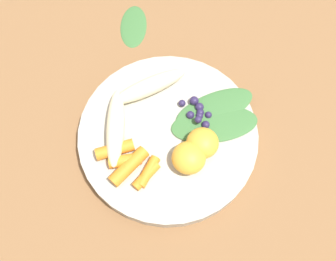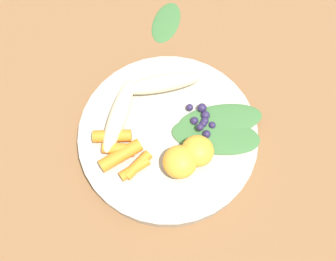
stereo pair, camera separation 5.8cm
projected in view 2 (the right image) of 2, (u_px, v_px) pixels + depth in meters
name	position (u px, v px, depth m)	size (l,w,h in m)	color
ground_plane	(168.00, 139.00, 0.61)	(2.40, 2.40, 0.00)	brown
bowl	(168.00, 136.00, 0.60)	(0.27, 0.27, 0.03)	#B2AD9E
banana_peeled_left	(119.00, 115.00, 0.58)	(0.12, 0.03, 0.03)	beige
banana_peeled_right	(162.00, 84.00, 0.60)	(0.12, 0.03, 0.03)	beige
orange_segment_near	(197.00, 152.00, 0.56)	(0.05, 0.05, 0.04)	#F4A833
orange_segment_far	(180.00, 162.00, 0.55)	(0.05, 0.05, 0.04)	#F4A833
carrot_front	(112.00, 136.00, 0.57)	(0.02, 0.02, 0.06)	orange
carrot_mid_left	(119.00, 149.00, 0.57)	(0.02, 0.02, 0.05)	orange
carrot_mid_right	(121.00, 155.00, 0.56)	(0.02, 0.02, 0.06)	orange
carrot_rear	(133.00, 167.00, 0.56)	(0.01, 0.01, 0.05)	orange
carrot_small	(140.00, 167.00, 0.56)	(0.01, 0.01, 0.05)	orange
blueberry_pile	(202.00, 119.00, 0.59)	(0.04, 0.05, 0.02)	#2D234C
coconut_shred_patch	(219.00, 124.00, 0.59)	(0.04, 0.04, 0.00)	white
kale_leaf_left	(216.00, 136.00, 0.58)	(0.13, 0.06, 0.01)	#3D7038
kale_leaf_right	(220.00, 120.00, 0.59)	(0.13, 0.05, 0.01)	#3D7038
kale_leaf_stray	(166.00, 22.00, 0.69)	(0.09, 0.05, 0.01)	#3D7038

